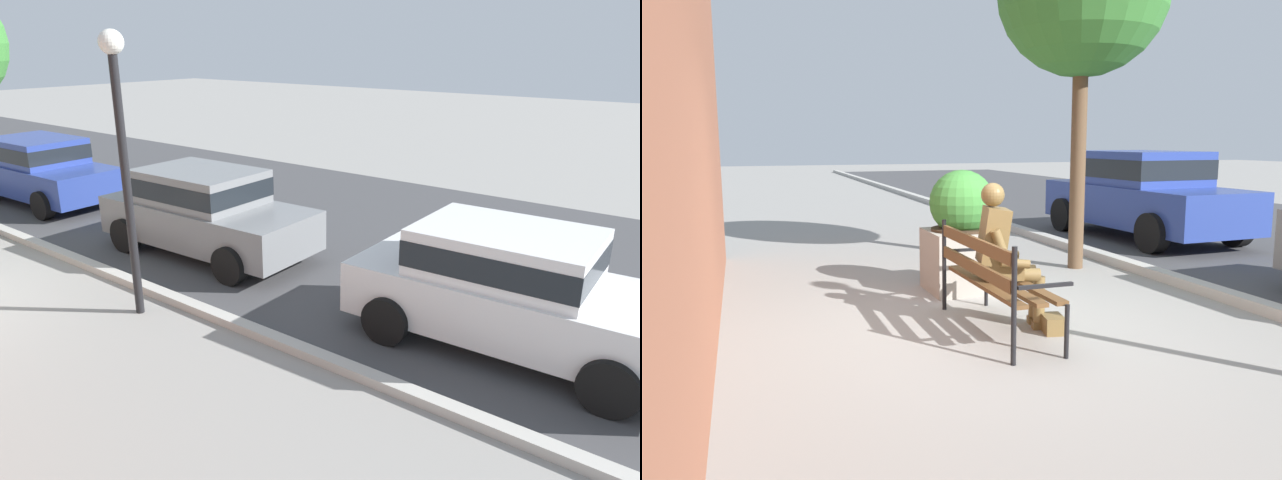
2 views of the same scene
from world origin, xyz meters
TOP-DOWN VIEW (x-y plane):
  - ground_plane at (0.00, 0.00)m, footprint 80.00×80.00m
  - curb_stone at (0.00, 2.90)m, footprint 60.00×0.20m
  - park_bench at (0.14, 0.02)m, footprint 1.80×0.54m
  - bronze_statue_seated at (0.08, 0.23)m, footprint 0.75×0.80m
  - concrete_planter at (-1.49, 0.32)m, footprint 0.81×0.81m
  - parked_car_blue at (-4.23, 4.72)m, footprint 4.17×2.06m

SIDE VIEW (x-z plane):
  - ground_plane at x=0.00m, z-range 0.00..0.00m
  - curb_stone at x=0.00m, z-range 0.00..0.12m
  - park_bench at x=0.14m, z-range 0.07..1.02m
  - bronze_statue_seated at x=0.08m, z-range -0.02..1.35m
  - concrete_planter at x=-1.49m, z-range -0.02..1.40m
  - parked_car_blue at x=-4.23m, z-range 0.06..1.62m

